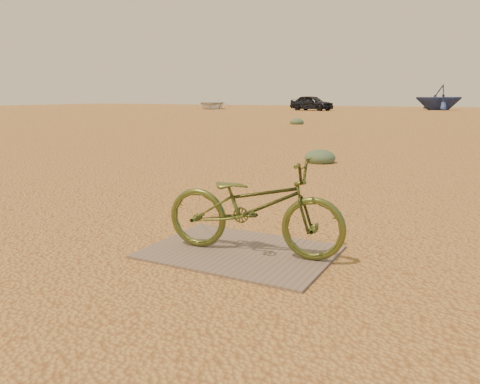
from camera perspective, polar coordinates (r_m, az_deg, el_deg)
The scene contains 8 objects.
ground at distance 4.43m, azimuth 8.17°, elevation -6.34°, with size 120.00×120.00×0.00m, color #C99447.
plywood_board at distance 4.16m, azimuth 0.00°, elevation -7.27°, with size 1.59×1.16×0.02m, color #755D51.
bicycle at distance 3.99m, azimuth 1.67°, elevation -1.72°, with size 0.55×1.58×0.83m, color #4A5520.
car at distance 44.92m, azimuth 8.73°, elevation 10.69°, with size 1.66×4.12×1.41m, color black.
boat_near_left at distance 49.93m, azimuth -3.49°, elevation 10.70°, with size 3.72×5.21×1.08m, color silver.
boat_far_left at distance 49.58m, azimuth 23.09°, elevation 10.57°, with size 3.96×4.59×2.42m, color navy.
kale_a at distance 9.87m, azimuth 9.69°, elevation 3.57°, with size 0.64×0.64×0.35m, color #566E4B.
kale_c at distance 23.16m, azimuth 6.95°, elevation 8.21°, with size 0.68×0.68×0.37m, color #566E4B.
Camera 1 is at (1.39, -3.98, 1.36)m, focal length 35.00 mm.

